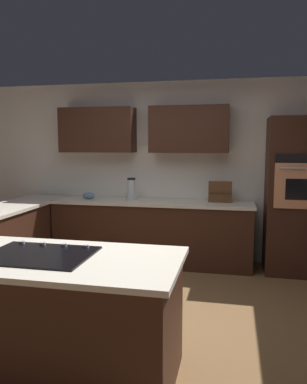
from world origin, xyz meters
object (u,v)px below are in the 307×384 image
at_px(cooktop, 39,254).
at_px(mixing_bowl, 89,195).
at_px(wall_oven, 298,196).
at_px(blender, 131,191).
at_px(spice_rack, 220,192).

bearing_deg(cooktop, mixing_bowl, -75.38).
relative_size(wall_oven, blender, 6.39).
relative_size(wall_oven, spice_rack, 6.46).
bearing_deg(mixing_bowl, blender, 180.00).
height_order(blender, mixing_bowl, blender).
bearing_deg(spice_rack, mixing_bowl, 2.01).
distance_m(wall_oven, spice_rack, 1.00).
relative_size(cooktop, blender, 2.38).
xyz_separation_m(cooktop, spice_rack, (-1.18, -2.83, 0.14)).
distance_m(wall_oven, mixing_bowl, 2.90).
xyz_separation_m(wall_oven, blender, (2.25, -0.02, 0.01)).
relative_size(blender, spice_rack, 1.01).
height_order(blender, spice_rack, blender).
bearing_deg(blender, spice_rack, -176.95).
bearing_deg(spice_rack, wall_oven, 175.19).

